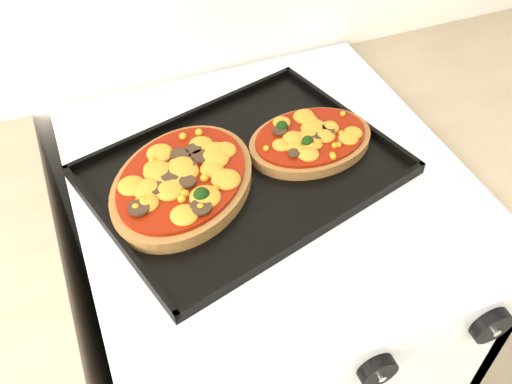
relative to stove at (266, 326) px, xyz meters
name	(u,v)px	position (x,y,z in m)	size (l,w,h in m)	color
stove	(266,326)	(0.00, 0.00, 0.00)	(0.60, 0.60, 0.91)	silver
control_panel	(363,360)	(0.00, -0.31, 0.40)	(0.60, 0.02, 0.09)	silver
knob_center	(377,370)	(0.01, -0.33, 0.40)	(0.05, 0.05, 0.02)	black
knob_right	(491,325)	(0.18, -0.33, 0.40)	(0.06, 0.06, 0.02)	black
baking_tray	(244,170)	(-0.04, 0.01, 0.47)	(0.45, 0.33, 0.02)	black
pizza_left	(182,180)	(-0.14, 0.00, 0.48)	(0.26, 0.19, 0.04)	olive
pizza_right	(310,139)	(0.08, 0.02, 0.48)	(0.21, 0.15, 0.03)	olive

